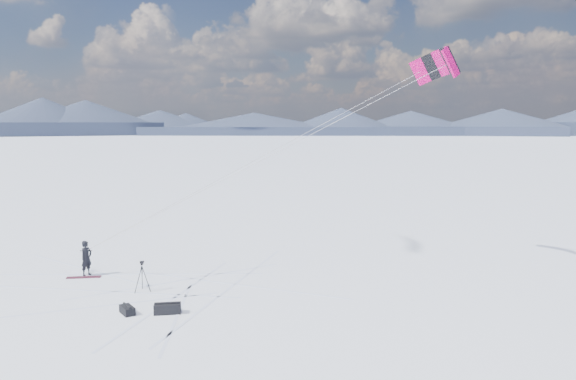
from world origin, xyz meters
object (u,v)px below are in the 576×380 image
(snowboard, at_px, (84,277))
(gear_bag_b, at_px, (127,310))
(snowkiter, at_px, (87,276))
(gear_bag_a, at_px, (167,308))
(tripod, at_px, (142,272))

(snowboard, xyz_separation_m, gear_bag_b, (4.51, -3.69, 0.13))
(snowkiter, distance_m, gear_bag_a, 6.97)
(snowboard, height_order, gear_bag_a, gear_bag_a)
(gear_bag_b, bearing_deg, snowkiter, 178.32)
(gear_bag_a, relative_size, gear_bag_b, 1.30)
(snowkiter, relative_size, gear_bag_a, 1.52)
(snowboard, bearing_deg, tripod, -40.44)
(snowkiter, xyz_separation_m, gear_bag_b, (4.59, -4.04, 0.15))
(gear_bag_a, xyz_separation_m, gear_bag_b, (-1.38, -0.45, -0.04))
(tripod, relative_size, gear_bag_b, 1.57)
(snowboard, height_order, gear_bag_b, gear_bag_b)
(snowboard, xyz_separation_m, tripod, (3.62, -1.10, 0.81))
(snowboard, distance_m, gear_bag_b, 5.83)
(snowkiter, relative_size, tripod, 1.25)
(tripod, distance_m, gear_bag_a, 3.19)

